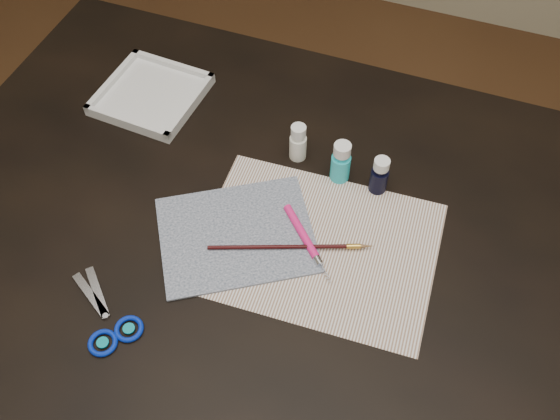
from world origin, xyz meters
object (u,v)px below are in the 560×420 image
(canvas, at_px, (236,235))
(paint_bottle_white, at_px, (298,142))
(paper, at_px, (317,246))
(paint_bottle_cyan, at_px, (341,162))
(paint_bottle_navy, at_px, (380,175))
(palette_tray, at_px, (151,94))
(scissors, at_px, (98,311))

(canvas, bearing_deg, paint_bottle_white, 79.62)
(paper, distance_m, paint_bottle_cyan, 0.16)
(canvas, xyz_separation_m, paint_bottle_navy, (0.19, 0.18, 0.03))
(paint_bottle_cyan, xyz_separation_m, palette_tray, (-0.41, 0.06, -0.03))
(paper, height_order, canvas, canvas)
(canvas, relative_size, paint_bottle_navy, 3.33)
(paint_bottle_white, distance_m, paint_bottle_cyan, 0.09)
(canvas, bearing_deg, palette_tray, 139.25)
(canvas, relative_size, scissors, 1.46)
(paint_bottle_navy, bearing_deg, canvas, -137.40)
(canvas, distance_m, paint_bottle_navy, 0.27)
(canvas, distance_m, scissors, 0.25)
(paint_bottle_navy, bearing_deg, scissors, -131.49)
(paper, distance_m, palette_tray, 0.47)
(paint_bottle_cyan, relative_size, paint_bottle_navy, 1.11)
(paint_bottle_cyan, height_order, scissors, paint_bottle_cyan)
(paint_bottle_white, height_order, palette_tray, paint_bottle_white)
(paint_bottle_cyan, distance_m, scissors, 0.47)
(paint_bottle_navy, bearing_deg, paint_bottle_cyan, 178.07)
(paper, height_order, paint_bottle_cyan, paint_bottle_cyan)
(canvas, xyz_separation_m, scissors, (-0.14, -0.20, 0.00))
(paint_bottle_cyan, bearing_deg, paper, -86.41)
(canvas, distance_m, palette_tray, 0.38)
(paint_bottle_white, bearing_deg, paint_bottle_cyan, -14.02)
(paint_bottle_white, distance_m, paint_bottle_navy, 0.16)
(canvas, xyz_separation_m, paint_bottle_white, (0.04, 0.20, 0.03))
(paint_bottle_navy, relative_size, palette_tray, 0.41)
(paint_bottle_white, height_order, paint_bottle_cyan, paint_bottle_cyan)
(scissors, bearing_deg, palette_tray, -42.57)
(paint_bottle_white, relative_size, paint_bottle_cyan, 0.90)
(scissors, distance_m, palette_tray, 0.47)
(canvas, distance_m, paint_bottle_white, 0.21)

